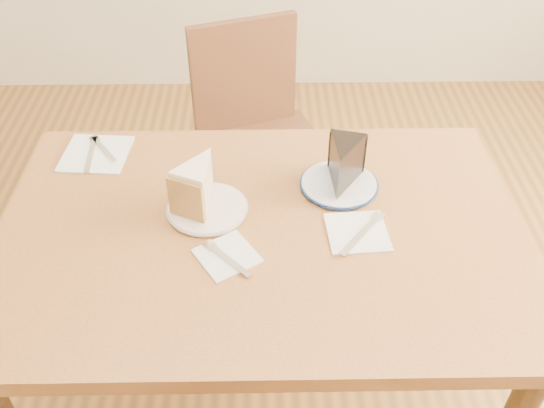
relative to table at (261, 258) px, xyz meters
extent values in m
plane|color=#523415|center=(0.00, 0.00, -0.65)|extent=(4.00, 4.00, 0.00)
cube|color=brown|center=(0.00, 0.00, 0.08)|extent=(1.20, 0.80, 0.04)
cylinder|color=#362010|center=(-0.54, 0.34, -0.30)|extent=(0.06, 0.06, 0.71)
cylinder|color=#362010|center=(0.54, 0.34, -0.30)|extent=(0.06, 0.06, 0.71)
cube|color=#331B0F|center=(0.01, 0.65, -0.18)|extent=(0.55, 0.55, 0.04)
cylinder|color=#331B0F|center=(0.12, 0.89, -0.43)|extent=(0.04, 0.04, 0.44)
cylinder|color=#331B0F|center=(-0.23, 0.77, -0.43)|extent=(0.04, 0.04, 0.44)
cylinder|color=#331B0F|center=(0.25, 0.54, -0.43)|extent=(0.04, 0.04, 0.44)
cylinder|color=#331B0F|center=(-0.10, 0.42, -0.43)|extent=(0.04, 0.04, 0.44)
cube|color=#331B0F|center=(-0.06, 0.84, 0.03)|extent=(0.36, 0.15, 0.39)
cylinder|color=silver|center=(-0.12, 0.06, 0.10)|extent=(0.18, 0.18, 0.01)
cylinder|color=white|center=(0.19, 0.15, 0.10)|extent=(0.18, 0.18, 0.01)
cube|color=white|center=(-0.07, -0.09, 0.10)|extent=(0.16, 0.16, 0.00)
cube|color=white|center=(0.22, -0.02, 0.10)|extent=(0.14, 0.14, 0.00)
cube|color=white|center=(-0.43, 0.29, 0.10)|extent=(0.18, 0.18, 0.00)
cube|color=silver|center=(-0.07, -0.10, 0.10)|extent=(0.11, 0.11, 0.00)
cube|color=silver|center=(0.23, -0.03, 0.10)|extent=(0.12, 0.14, 0.00)
cube|color=silver|center=(-0.41, 0.31, 0.10)|extent=(0.09, 0.12, 0.00)
cube|color=silver|center=(-0.44, 0.28, 0.10)|extent=(0.03, 0.16, 0.00)
camera|label=1|loc=(0.01, -1.01, 1.04)|focal=40.00mm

